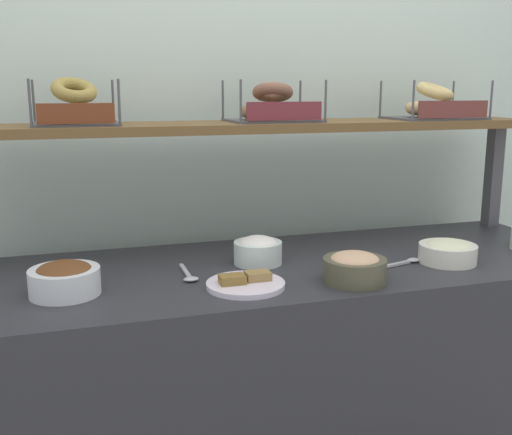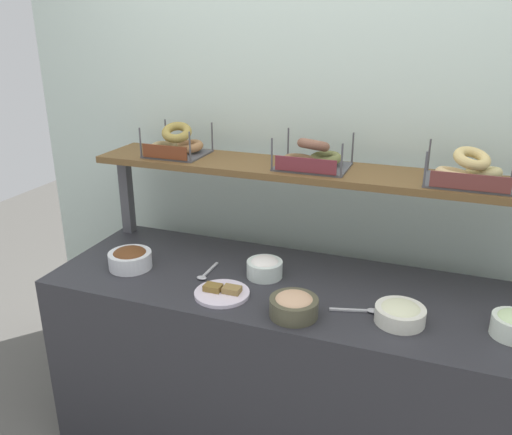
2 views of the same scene
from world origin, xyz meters
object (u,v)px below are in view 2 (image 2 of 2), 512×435
object	(u,v)px
bagel_basket_everything	(177,145)
serving_spoon_near_plate	(362,310)
bagel_basket_poppy	(312,157)
bowl_potato_salad	(400,313)
bagel_basket_plain	(469,172)
bowl_cream_cheese	(265,267)
bowl_hummus	(294,305)
serving_plate_white	(222,293)
serving_spoon_by_edge	(206,274)
bowl_chocolate_spread	(130,258)

from	to	relation	value
bagel_basket_everything	serving_spoon_near_plate	bearing A→B (deg)	-21.97
serving_spoon_near_plate	bagel_basket_poppy	distance (m)	0.68
bowl_potato_salad	bagel_basket_plain	bearing A→B (deg)	65.58
bowl_cream_cheese	bowl_hummus	size ratio (longest dim) A/B	0.84
serving_plate_white	serving_spoon_by_edge	size ratio (longest dim) A/B	1.25
bowl_chocolate_spread	bowl_cream_cheese	size ratio (longest dim) A/B	1.23
bowl_hummus	serving_plate_white	xyz separation A→B (m)	(-0.31, 0.05, -0.03)
serving_plate_white	bagel_basket_plain	distance (m)	1.07
bagel_basket_poppy	bagel_basket_plain	xyz separation A→B (m)	(0.63, -0.02, 0.00)
bowl_chocolate_spread	serving_spoon_near_plate	size ratio (longest dim) A/B	1.06
bowl_potato_salad	bagel_basket_plain	size ratio (longest dim) A/B	0.55
bowl_potato_salad	serving_spoon_by_edge	bearing A→B (deg)	173.64
serving_plate_white	bagel_basket_poppy	size ratio (longest dim) A/B	0.72
bowl_chocolate_spread	bagel_basket_plain	world-z (taller)	bagel_basket_plain
bowl_potato_salad	bowl_cream_cheese	bearing A→B (deg)	163.59
bowl_potato_salad	bagel_basket_poppy	xyz separation A→B (m)	(-0.45, 0.41, 0.44)
serving_spoon_by_edge	bagel_basket_poppy	xyz separation A→B (m)	(0.37, 0.32, 0.47)
bowl_potato_salad	serving_spoon_by_edge	distance (m)	0.82
bagel_basket_everything	serving_plate_white	bearing A→B (deg)	-47.11
serving_spoon_near_plate	serving_spoon_by_edge	xyz separation A→B (m)	(-0.68, 0.07, 0.00)
bagel_basket_everything	bowl_chocolate_spread	bearing A→B (deg)	-99.18
bowl_cream_cheese	serving_spoon_near_plate	distance (m)	0.46
bowl_chocolate_spread	serving_spoon_by_edge	world-z (taller)	bowl_chocolate_spread
serving_spoon_by_edge	bagel_basket_plain	bearing A→B (deg)	16.70
bowl_potato_salad	serving_spoon_near_plate	distance (m)	0.14
bowl_hummus	serving_spoon_near_plate	world-z (taller)	bowl_hummus
bowl_potato_salad	bagel_basket_poppy	world-z (taller)	bagel_basket_poppy
bowl_cream_cheese	bagel_basket_everything	size ratio (longest dim) A/B	0.56
bowl_chocolate_spread	serving_spoon_near_plate	xyz separation A→B (m)	(1.02, -0.02, -0.04)
bowl_hummus	serving_spoon_near_plate	bearing A→B (deg)	25.84
bowl_cream_cheese	bagel_basket_plain	xyz separation A→B (m)	(0.75, 0.22, 0.43)
bagel_basket_poppy	bagel_basket_everything	bearing A→B (deg)	179.99
bagel_basket_poppy	bowl_potato_salad	bearing A→B (deg)	-42.35
bagel_basket_plain	bagel_basket_poppy	bearing A→B (deg)	178.07
bowl_potato_salad	bowl_cream_cheese	world-z (taller)	bowl_cream_cheese
serving_plate_white	bowl_potato_salad	bearing A→B (deg)	3.55
serving_plate_white	bagel_basket_everything	xyz separation A→B (m)	(-0.42, 0.45, 0.47)
serving_plate_white	bagel_basket_poppy	distance (m)	0.69
bowl_cream_cheese	bowl_hummus	world-z (taller)	bowl_cream_cheese
bowl_cream_cheese	serving_plate_white	world-z (taller)	bowl_cream_cheese
bagel_basket_poppy	serving_spoon_by_edge	bearing A→B (deg)	-138.99
bowl_chocolate_spread	bagel_basket_plain	xyz separation A→B (m)	(1.34, 0.34, 0.43)
bowl_chocolate_spread	bagel_basket_poppy	world-z (taller)	bagel_basket_poppy
bowl_cream_cheese	serving_spoon_by_edge	bearing A→B (deg)	-161.64
bowl_hummus	serving_plate_white	bearing A→B (deg)	171.18
bowl_potato_salad	bagel_basket_everything	world-z (taller)	bagel_basket_everything
serving_spoon_by_edge	bagel_basket_everything	bearing A→B (deg)	131.79
serving_plate_white	bagel_basket_everything	size ratio (longest dim) A/B	0.82
serving_spoon_by_edge	bagel_basket_everything	world-z (taller)	bagel_basket_everything
serving_spoon_by_edge	bagel_basket_plain	size ratio (longest dim) A/B	0.53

